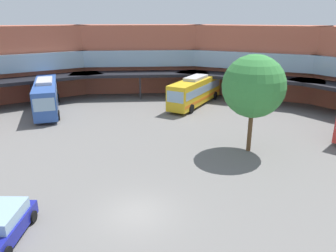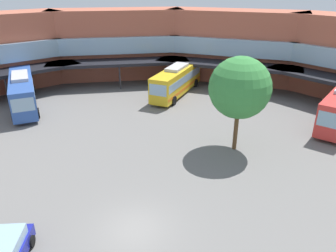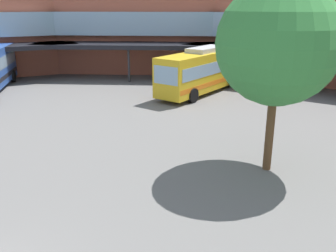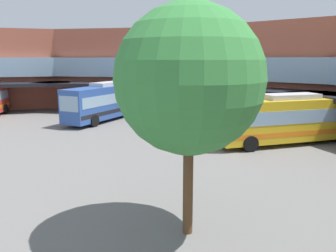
# 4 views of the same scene
# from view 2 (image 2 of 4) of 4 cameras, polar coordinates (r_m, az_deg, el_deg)

# --- Properties ---
(ground_plane) EXTENTS (117.92, 117.92, 0.00)m
(ground_plane) POSITION_cam_2_polar(r_m,az_deg,el_deg) (20.13, -5.93, -17.61)
(ground_plane) COLOR slate
(station_building) EXTENTS (76.20, 39.11, 9.70)m
(station_building) POSITION_cam_2_polar(r_m,az_deg,el_deg) (38.16, 0.06, 11.42)
(station_building) COLOR #AD5942
(station_building) RESTS_ON ground
(bus_0) EXTENTS (7.90, 11.84, 3.83)m
(bus_0) POSITION_cam_2_polar(r_m,az_deg,el_deg) (40.48, -24.28, 5.71)
(bus_0) COLOR #2D519E
(bus_0) RESTS_ON ground
(bus_3) EXTENTS (5.87, 11.53, 3.69)m
(bus_3) POSITION_cam_2_polar(r_m,az_deg,el_deg) (41.28, 1.57, 8.12)
(bus_3) COLOR gold
(bus_3) RESTS_ON ground
(plaza_tree) EXTENTS (5.06, 5.06, 8.05)m
(plaza_tree) POSITION_cam_2_polar(r_m,az_deg,el_deg) (26.72, 12.55, 6.57)
(plaza_tree) COLOR brown
(plaza_tree) RESTS_ON ground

